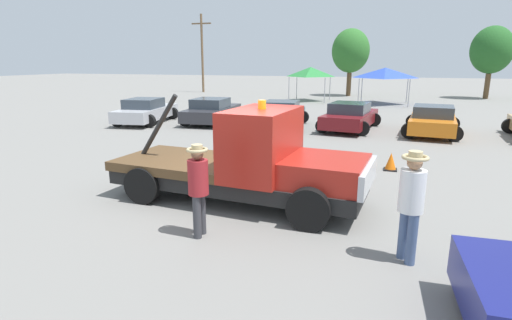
{
  "coord_description": "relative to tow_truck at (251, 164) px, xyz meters",
  "views": [
    {
      "loc": [
        3.32,
        -8.56,
        3.29
      ],
      "look_at": [
        0.5,
        0.0,
        1.05
      ],
      "focal_mm": 28.0,
      "sensor_mm": 36.0,
      "label": 1
    }
  ],
  "objects": [
    {
      "name": "tree_center",
      "position": [
        -0.78,
        31.37,
        3.24
      ],
      "size": [
        3.51,
        3.51,
        6.26
      ],
      "color": "brown",
      "rests_on": "ground"
    },
    {
      "name": "tree_left",
      "position": [
        11.23,
        32.22,
        3.25
      ],
      "size": [
        3.51,
        3.51,
        6.27
      ],
      "color": "brown",
      "rests_on": "ground"
    },
    {
      "name": "tow_truck",
      "position": [
        0.0,
        0.0,
        0.0
      ],
      "size": [
        6.26,
        2.65,
        2.51
      ],
      "rotation": [
        0.0,
        0.0,
        -0.08
      ],
      "color": "black",
      "rests_on": "ground"
    },
    {
      "name": "utility_pole",
      "position": [
        -16.25,
        31.43,
        3.34
      ],
      "size": [
        2.2,
        0.24,
        8.07
      ],
      "color": "brown",
      "rests_on": "ground"
    },
    {
      "name": "parked_car_teal",
      "position": [
        -2.16,
        11.12,
        -0.31
      ],
      "size": [
        2.64,
        4.41,
        1.34
      ],
      "rotation": [
        0.0,
        0.0,
        1.64
      ],
      "color": "#196670",
      "rests_on": "ground"
    },
    {
      "name": "person_at_hood",
      "position": [
        -0.33,
        -2.07,
        0.11
      ],
      "size": [
        0.4,
        0.4,
        1.8
      ],
      "rotation": [
        0.0,
        0.0,
        3.17
      ],
      "color": "#38383D",
      "rests_on": "ground"
    },
    {
      "name": "traffic_cone",
      "position": [
        3.16,
        4.11,
        -0.7
      ],
      "size": [
        0.4,
        0.4,
        0.55
      ],
      "color": "black",
      "rests_on": "ground"
    },
    {
      "name": "parked_car_charcoal",
      "position": [
        -6.15,
        11.35,
        -0.31
      ],
      "size": [
        2.69,
        4.74,
        1.34
      ],
      "rotation": [
        0.0,
        0.0,
        1.63
      ],
      "color": "#2D2D33",
      "rests_on": "ground"
    },
    {
      "name": "parked_car_maroon",
      "position": [
        1.22,
        11.38,
        -0.31
      ],
      "size": [
        2.9,
        4.71,
        1.34
      ],
      "rotation": [
        0.0,
        0.0,
        1.43
      ],
      "color": "maroon",
      "rests_on": "ground"
    },
    {
      "name": "canopy_tent_blue",
      "position": [
        2.57,
        24.52,
        1.44
      ],
      "size": [
        3.64,
        3.64,
        2.79
      ],
      "color": "#9E9EA3",
      "rests_on": "ground"
    },
    {
      "name": "ground_plane",
      "position": [
        -0.38,
        0.03,
        -0.95
      ],
      "size": [
        160.0,
        160.0,
        0.0
      ],
      "primitive_type": "plane",
      "color": "gray"
    },
    {
      "name": "parked_car_orange",
      "position": [
        4.94,
        11.2,
        -0.31
      ],
      "size": [
        2.75,
        4.6,
        1.34
      ],
      "rotation": [
        0.0,
        0.0,
        1.47
      ],
      "color": "orange",
      "rests_on": "ground"
    },
    {
      "name": "person_near_truck",
      "position": [
        3.42,
        -1.89,
        0.17
      ],
      "size": [
        0.42,
        0.42,
        1.9
      ],
      "rotation": [
        0.0,
        0.0,
        0.57
      ],
      "color": "#475B84",
      "rests_on": "ground"
    },
    {
      "name": "parked_car_silver",
      "position": [
        -9.53,
        10.17,
        -0.31
      ],
      "size": [
        2.85,
        4.79,
        1.34
      ],
      "rotation": [
        0.0,
        0.0,
        1.71
      ],
      "color": "#B7B7BC",
      "rests_on": "ground"
    },
    {
      "name": "canopy_tent_green",
      "position": [
        -3.37,
        25.14,
        1.45
      ],
      "size": [
        3.0,
        3.0,
        2.8
      ],
      "color": "#9E9EA3",
      "rests_on": "ground"
    }
  ]
}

